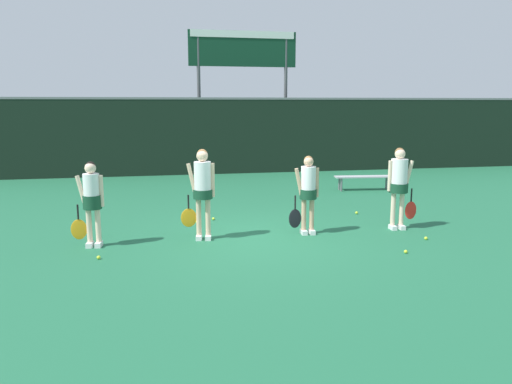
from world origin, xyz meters
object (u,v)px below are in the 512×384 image
(scoreboard, at_px, (243,60))
(tennis_ball_2, at_px, (357,213))
(tennis_ball_0, at_px, (406,252))
(player_1, at_px, (202,186))
(player_3, at_px, (399,181))
(tennis_ball_4, at_px, (213,219))
(tennis_ball_6, at_px, (426,238))
(player_2, at_px, (308,189))
(bench_courtside, at_px, (364,178))
(player_0, at_px, (92,198))
(tennis_ball_5, at_px, (197,222))
(tennis_ball_1, at_px, (99,257))

(scoreboard, relative_size, tennis_ball_2, 80.90)
(tennis_ball_0, bearing_deg, player_1, 154.38)
(player_3, relative_size, tennis_ball_0, 27.08)
(tennis_ball_4, bearing_deg, scoreboard, 75.92)
(tennis_ball_2, relative_size, tennis_ball_6, 1.04)
(scoreboard, distance_m, player_2, 11.32)
(player_1, bearing_deg, bench_courtside, 50.02)
(player_0, distance_m, tennis_ball_5, 2.70)
(bench_courtside, height_order, tennis_ball_1, bench_courtside)
(bench_courtside, height_order, player_1, player_1)
(tennis_ball_0, distance_m, tennis_ball_4, 4.53)
(bench_courtside, distance_m, tennis_ball_4, 6.00)
(tennis_ball_2, bearing_deg, player_1, -158.18)
(tennis_ball_4, xyz_separation_m, tennis_ball_6, (3.95, -2.53, 0.00))
(scoreboard, height_order, bench_courtside, scoreboard)
(player_2, relative_size, tennis_ball_5, 24.46)
(tennis_ball_0, xyz_separation_m, tennis_ball_6, (0.84, 0.76, 0.00))
(scoreboard, relative_size, tennis_ball_1, 84.41)
(tennis_ball_2, height_order, tennis_ball_5, tennis_ball_2)
(tennis_ball_0, xyz_separation_m, tennis_ball_2, (0.40, 3.24, 0.00))
(player_1, relative_size, tennis_ball_4, 27.95)
(tennis_ball_4, distance_m, tennis_ball_5, 0.46)
(tennis_ball_4, bearing_deg, tennis_ball_6, -32.63)
(player_1, xyz_separation_m, tennis_ball_1, (-1.91, -0.95, -1.05))
(tennis_ball_6, bearing_deg, player_0, 172.77)
(player_0, relative_size, tennis_ball_5, 24.35)
(player_1, height_order, player_3, player_1)
(tennis_ball_5, bearing_deg, tennis_ball_6, -27.79)
(player_2, height_order, tennis_ball_5, player_2)
(player_2, bearing_deg, tennis_ball_1, -163.71)
(player_2, height_order, tennis_ball_1, player_2)
(player_0, xyz_separation_m, tennis_ball_1, (0.17, -0.85, -0.91))
(tennis_ball_0, height_order, tennis_ball_6, same)
(tennis_ball_4, bearing_deg, player_3, -22.90)
(tennis_ball_1, bearing_deg, tennis_ball_4, 48.21)
(tennis_ball_0, height_order, tennis_ball_4, same)
(tennis_ball_4, bearing_deg, bench_courtside, 31.77)
(player_3, bearing_deg, player_0, -176.05)
(player_0, height_order, tennis_ball_1, player_0)
(player_0, xyz_separation_m, player_1, (2.08, 0.11, 0.14))
(bench_courtside, distance_m, tennis_ball_5, 6.46)
(scoreboard, relative_size, player_2, 3.41)
(player_2, bearing_deg, tennis_ball_2, 44.95)
(tennis_ball_1, bearing_deg, bench_courtside, 37.75)
(scoreboard, xyz_separation_m, bench_courtside, (2.79, -6.00, -4.01))
(tennis_ball_0, bearing_deg, tennis_ball_6, 42.23)
(tennis_ball_5, distance_m, tennis_ball_6, 4.92)
(player_1, distance_m, tennis_ball_6, 4.55)
(tennis_ball_6, bearing_deg, tennis_ball_5, 152.21)
(scoreboard, bearing_deg, player_3, -82.08)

